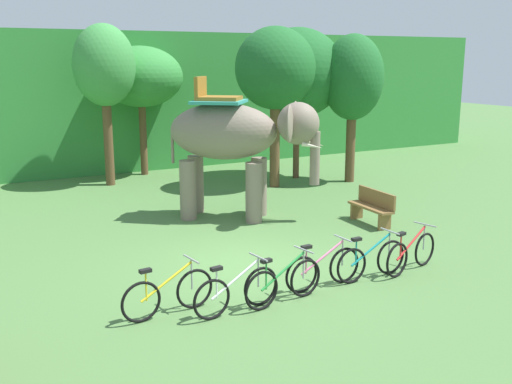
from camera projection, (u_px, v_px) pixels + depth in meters
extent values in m
plane|color=#4C753D|center=(249.00, 265.00, 12.44)|extent=(80.00, 80.00, 0.00)
cube|color=#338438|center=(87.00, 99.00, 24.13)|extent=(36.00, 6.00, 5.23)
cylinder|color=brown|center=(109.00, 144.00, 20.01)|extent=(0.31, 0.31, 2.81)
ellipsoid|color=#3D8E42|center=(104.00, 65.00, 19.43)|extent=(2.05, 2.05, 2.69)
cylinder|color=brown|center=(143.00, 140.00, 21.85)|extent=(0.26, 0.26, 2.61)
ellipsoid|color=#338438|center=(141.00, 77.00, 21.34)|extent=(3.04, 3.04, 2.19)
cylinder|color=brown|center=(275.00, 147.00, 19.74)|extent=(0.33, 0.33, 2.73)
ellipsoid|color=#1E6028|center=(275.00, 68.00, 19.17)|extent=(2.63, 2.63, 2.67)
cylinder|color=brown|center=(296.00, 146.00, 21.25)|extent=(0.22, 0.22, 2.34)
ellipsoid|color=#1E6028|center=(297.00, 73.00, 20.68)|extent=(3.30, 3.30, 3.11)
cylinder|color=brown|center=(350.00, 149.00, 20.63)|extent=(0.33, 0.33, 2.31)
ellipsoid|color=#1E6028|center=(353.00, 77.00, 20.08)|extent=(2.10, 2.10, 2.90)
ellipsoid|color=gray|center=(223.00, 131.00, 15.71)|extent=(3.14, 2.90, 1.50)
cylinder|color=gray|center=(259.00, 187.00, 16.27)|extent=(0.44, 0.44, 1.60)
cylinder|color=gray|center=(254.00, 193.00, 15.53)|extent=(0.44, 0.44, 1.60)
cylinder|color=gray|center=(196.00, 184.00, 16.58)|extent=(0.44, 0.44, 1.60)
cylinder|color=gray|center=(188.00, 190.00, 15.84)|extent=(0.44, 0.44, 1.60)
ellipsoid|color=gray|center=(298.00, 123.00, 15.31)|extent=(1.48, 1.47, 1.10)
ellipsoid|color=gray|center=(295.00, 119.00, 15.92)|extent=(0.65, 0.76, 0.96)
ellipsoid|color=gray|center=(290.00, 124.00, 14.73)|extent=(0.65, 0.76, 0.96)
cylinder|color=gray|center=(315.00, 158.00, 15.43)|extent=(0.26, 0.26, 1.40)
cone|color=beige|center=(314.00, 144.00, 15.57)|extent=(0.52, 0.44, 0.21)
cone|color=beige|center=(312.00, 146.00, 15.15)|extent=(0.52, 0.44, 0.21)
cube|color=teal|center=(219.00, 102.00, 15.55)|extent=(1.85, 1.85, 0.08)
cube|color=olive|center=(219.00, 98.00, 15.53)|extent=(1.42, 1.39, 0.10)
cube|color=olive|center=(200.00, 87.00, 15.56)|extent=(0.64, 0.77, 0.56)
cylinder|color=gray|center=(172.00, 147.00, 16.06)|extent=(0.08, 0.08, 0.90)
torus|color=black|center=(141.00, 302.00, 9.67)|extent=(0.71, 0.14, 0.71)
torus|color=black|center=(195.00, 289.00, 10.23)|extent=(0.71, 0.14, 0.71)
cylinder|color=yellow|center=(167.00, 282.00, 9.88)|extent=(0.97, 0.16, 0.54)
cylinder|color=yellow|center=(146.00, 286.00, 9.67)|extent=(0.03, 0.03, 0.52)
cube|color=black|center=(145.00, 271.00, 9.61)|extent=(0.21, 0.12, 0.06)
cylinder|color=#9E9EA3|center=(192.00, 274.00, 10.14)|extent=(0.03, 0.03, 0.55)
cylinder|color=#9E9EA3|center=(191.00, 259.00, 10.08)|extent=(0.09, 0.52, 0.03)
torus|color=black|center=(212.00, 300.00, 9.77)|extent=(0.71, 0.14, 0.71)
torus|color=black|center=(261.00, 286.00, 10.34)|extent=(0.71, 0.14, 0.71)
cylinder|color=silver|center=(236.00, 279.00, 9.99)|extent=(0.97, 0.17, 0.54)
cylinder|color=silver|center=(217.00, 283.00, 9.77)|extent=(0.03, 0.03, 0.52)
cube|color=black|center=(216.00, 269.00, 9.71)|extent=(0.21, 0.12, 0.06)
cylinder|color=#9E9EA3|center=(258.00, 272.00, 10.25)|extent=(0.03, 0.03, 0.55)
cylinder|color=#9E9EA3|center=(258.00, 257.00, 10.19)|extent=(0.10, 0.52, 0.03)
torus|color=black|center=(262.00, 291.00, 10.14)|extent=(0.71, 0.16, 0.71)
torus|color=black|center=(305.00, 278.00, 10.73)|extent=(0.71, 0.16, 0.71)
cylinder|color=green|center=(283.00, 271.00, 10.37)|extent=(0.97, 0.19, 0.54)
cylinder|color=green|center=(266.00, 275.00, 10.14)|extent=(0.03, 0.03, 0.52)
cube|color=black|center=(266.00, 261.00, 10.09)|extent=(0.21, 0.13, 0.06)
cylinder|color=#9E9EA3|center=(303.00, 264.00, 10.64)|extent=(0.03, 0.03, 0.55)
cylinder|color=#9E9EA3|center=(304.00, 250.00, 10.58)|extent=(0.11, 0.52, 0.03)
torus|color=black|center=(301.00, 275.00, 10.89)|extent=(0.71, 0.08, 0.71)
torus|color=black|center=(344.00, 265.00, 11.39)|extent=(0.71, 0.08, 0.71)
cylinder|color=pink|center=(323.00, 257.00, 11.07)|extent=(0.97, 0.09, 0.54)
cylinder|color=pink|center=(306.00, 260.00, 10.88)|extent=(0.03, 0.03, 0.52)
cube|color=black|center=(306.00, 247.00, 10.82)|extent=(0.20, 0.11, 0.06)
cylinder|color=#9E9EA3|center=(342.00, 252.00, 11.30)|extent=(0.03, 0.03, 0.55)
cylinder|color=#9E9EA3|center=(343.00, 238.00, 11.24)|extent=(0.06, 0.52, 0.03)
torus|color=black|center=(352.00, 266.00, 11.35)|extent=(0.71, 0.08, 0.71)
torus|color=black|center=(390.00, 257.00, 11.85)|extent=(0.71, 0.08, 0.71)
cylinder|color=teal|center=(371.00, 250.00, 11.53)|extent=(0.97, 0.08, 0.54)
cylinder|color=teal|center=(356.00, 252.00, 11.34)|extent=(0.03, 0.03, 0.52)
cube|color=black|center=(357.00, 239.00, 11.29)|extent=(0.20, 0.11, 0.06)
cylinder|color=#9E9EA3|center=(389.00, 244.00, 11.76)|extent=(0.03, 0.03, 0.55)
cylinder|color=#9E9EA3|center=(390.00, 231.00, 11.70)|extent=(0.05, 0.52, 0.03)
torus|color=black|center=(397.00, 260.00, 11.68)|extent=(0.70, 0.23, 0.71)
torus|color=black|center=(425.00, 249.00, 12.34)|extent=(0.70, 0.23, 0.71)
cylinder|color=red|center=(411.00, 243.00, 11.94)|extent=(0.95, 0.29, 0.54)
cylinder|color=red|center=(401.00, 247.00, 11.68)|extent=(0.03, 0.03, 0.52)
cube|color=black|center=(401.00, 234.00, 11.63)|extent=(0.22, 0.15, 0.06)
cylinder|color=#9E9EA3|center=(424.00, 237.00, 12.24)|extent=(0.03, 0.03, 0.55)
cylinder|color=#9E9EA3|center=(425.00, 224.00, 12.18)|extent=(0.16, 0.51, 0.03)
cube|color=brown|center=(370.00, 207.00, 15.42)|extent=(0.46, 1.51, 0.06)
cube|color=brown|center=(376.00, 198.00, 15.45)|extent=(0.12, 1.50, 0.40)
cube|color=brown|center=(385.00, 221.00, 14.95)|extent=(0.36, 0.09, 0.45)
cube|color=brown|center=(357.00, 210.00, 16.00)|extent=(0.36, 0.09, 0.45)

